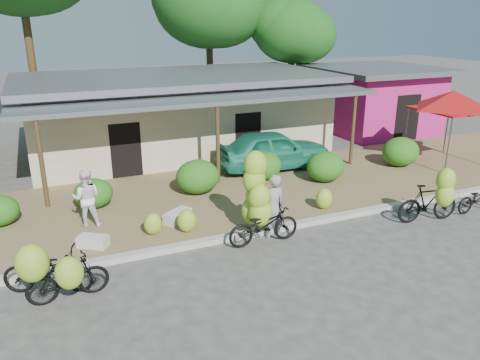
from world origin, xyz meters
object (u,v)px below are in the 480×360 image
object	(u,v)px
tree_near_right	(288,29)
bystander	(87,198)
red_canopy	(453,100)
bike_right	(432,200)
bike_far_left	(45,270)
bike_left	(68,277)
tree_center_right	(204,2)
sack_near	(178,216)
teal_van	(274,150)
vendor	(273,206)
bike_far_right	(478,198)
sack_far	(93,241)
bike_center	(260,209)

from	to	relation	value
tree_near_right	bystander	size ratio (longest dim) A/B	4.08
red_canopy	bike_right	bearing A→B (deg)	-139.37
bike_far_left	bike_left	bearing A→B (deg)	-115.84
tree_center_right	bike_far_left	distance (m)	18.88
bike_far_left	red_canopy	bearing A→B (deg)	-54.62
red_canopy	sack_near	distance (m)	11.73
teal_van	tree_center_right	bearing A→B (deg)	-2.39
tree_near_right	vendor	world-z (taller)	tree_near_right
tree_near_right	bike_far_right	xyz separation A→B (m)	(-0.87, -13.80, -4.56)
bike_left	vendor	size ratio (longest dim) A/B	0.96
bike_far_left	sack_far	size ratio (longest dim) A/B	2.71
tree_center_right	sack_far	distance (m)	17.06
sack_far	bike_center	bearing A→B (deg)	-14.96
tree_near_right	teal_van	size ratio (longest dim) A/B	1.51
sack_far	tree_center_right	bearing A→B (deg)	60.03
tree_near_right	teal_van	world-z (taller)	tree_near_right
red_canopy	vendor	bearing A→B (deg)	-161.58
sack_far	bystander	distance (m)	1.54
bystander	bike_far_left	bearing A→B (deg)	85.00
tree_center_right	bike_far_left	bearing A→B (deg)	-120.40
sack_far	bike_right	bearing A→B (deg)	-12.91
teal_van	bike_center	bearing A→B (deg)	151.50
bike_far_left	vendor	bearing A→B (deg)	-62.56
bike_center	sack_near	bearing A→B (deg)	44.92
tree_near_right	bike_far_right	world-z (taller)	tree_near_right
vendor	bike_far_right	bearing A→B (deg)	166.30
bike_far_left	bike_left	xyz separation A→B (m)	(0.42, -0.45, -0.02)
red_canopy	sack_far	size ratio (longest dim) A/B	4.67
sack_near	bike_right	bearing A→B (deg)	-22.32
teal_van	sack_far	bearing A→B (deg)	121.22
tree_center_right	red_canopy	size ratio (longest dim) A/B	2.46
vendor	bystander	distance (m)	5.13
sack_near	sack_far	world-z (taller)	sack_near
bike_far_left	vendor	size ratio (longest dim) A/B	1.14
bike_far_left	sack_near	distance (m)	4.27
tree_center_right	teal_van	size ratio (longest dim) A/B	1.97
vendor	teal_van	distance (m)	5.73
bike_far_left	teal_van	world-z (taller)	teal_van
tree_center_right	sack_near	xyz separation A→B (m)	(-5.55, -13.13, -6.12)
bike_left	vendor	world-z (taller)	vendor
vendor	bike_center	bearing A→B (deg)	-7.61
sack_near	teal_van	distance (m)	5.83
vendor	teal_van	world-z (taller)	vendor
sack_far	bystander	size ratio (longest dim) A/B	0.46
bike_center	bystander	xyz separation A→B (m)	(-4.08, 2.49, 0.04)
red_canopy	sack_far	world-z (taller)	red_canopy
bike_far_right	sack_far	bearing A→B (deg)	78.02
tree_center_right	bike_left	xyz separation A→B (m)	(-8.67, -15.95, -5.81)
tree_center_right	bike_right	xyz separation A→B (m)	(1.14, -15.88, -5.67)
red_canopy	bike_far_right	world-z (taller)	red_canopy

